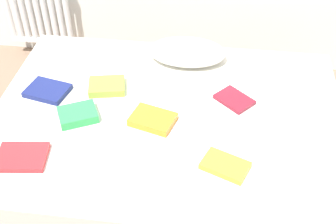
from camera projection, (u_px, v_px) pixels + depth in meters
name	position (u px, v px, depth m)	size (l,w,h in m)	color
ground_plane	(167.00, 174.00, 2.80)	(8.00, 8.00, 0.00)	#7F6651
bed	(167.00, 147.00, 2.64)	(2.00, 1.50, 0.50)	brown
radiator	(38.00, 13.00, 3.55)	(0.53, 0.04, 0.53)	white
pillow	(187.00, 52.00, 2.84)	(0.49, 0.31, 0.13)	white
textbook_yellow	(225.00, 166.00, 2.16)	(0.22, 0.14, 0.03)	yellow
textbook_maroon	(234.00, 100.00, 2.55)	(0.21, 0.15, 0.02)	maroon
textbook_green	(78.00, 115.00, 2.43)	(0.20, 0.16, 0.05)	green
textbook_orange	(153.00, 119.00, 2.41)	(0.23, 0.17, 0.04)	orange
textbook_white	(300.00, 125.00, 2.39)	(0.19, 0.16, 0.02)	white
textbook_lime	(107.00, 86.00, 2.63)	(0.21, 0.16, 0.04)	#8CC638
textbook_red	(22.00, 157.00, 2.21)	(0.25, 0.19, 0.03)	red
textbook_navy	(48.00, 91.00, 2.61)	(0.24, 0.18, 0.03)	navy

